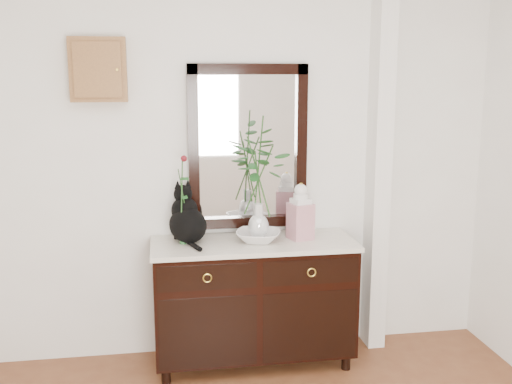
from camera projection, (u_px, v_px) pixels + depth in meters
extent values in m
cube|color=white|center=(233.00, 161.00, 4.03)|extent=(3.60, 0.04, 2.70)
cube|color=white|center=(379.00, 159.00, 4.11)|extent=(0.12, 0.20, 2.70)
cube|color=black|center=(254.00, 298.00, 3.97)|extent=(1.30, 0.50, 0.82)
cube|color=silver|center=(254.00, 244.00, 3.90)|extent=(1.33, 0.52, 0.03)
cube|color=black|center=(248.00, 147.00, 4.01)|extent=(0.80, 0.06, 1.10)
cube|color=white|center=(248.00, 147.00, 4.03)|extent=(0.66, 0.01, 0.96)
cube|color=brown|center=(98.00, 70.00, 3.74)|extent=(0.35, 0.10, 0.40)
imported|color=white|center=(258.00, 236.00, 3.90)|extent=(0.36, 0.36, 0.07)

